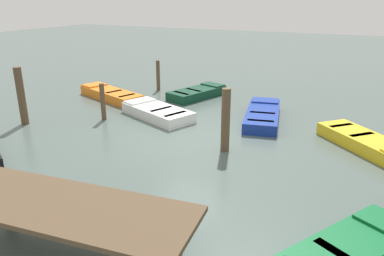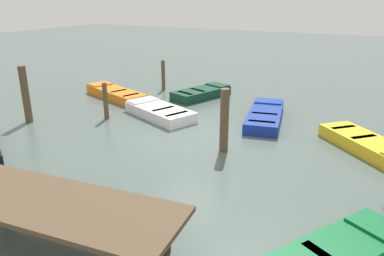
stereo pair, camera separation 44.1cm
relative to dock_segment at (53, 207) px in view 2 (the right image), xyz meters
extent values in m
plane|color=#4C5B56|center=(0.45, -6.29, -0.83)|extent=(80.00, 80.00, 0.00)
cube|color=brown|center=(0.00, 0.00, 0.07)|extent=(5.20, 2.24, 0.10)
cylinder|color=#3C2E20|center=(2.07, -0.36, -0.41)|extent=(0.20, 0.20, 0.85)
cylinder|color=#3C2E20|center=(-1.94, -0.81, -0.41)|extent=(0.20, 0.20, 0.85)
cube|color=silver|center=(2.66, -7.72, -0.63)|extent=(3.36, 2.38, 0.40)
cube|color=#334772|center=(2.66, -7.72, -0.49)|extent=(2.82, 1.94, 0.04)
cube|color=silver|center=(3.78, -8.16, -0.40)|extent=(1.07, 1.36, 0.06)
cube|color=navy|center=(2.44, -7.63, -0.45)|extent=(0.57, 1.03, 0.04)
cube|color=navy|center=(1.65, -7.32, -0.45)|extent=(0.57, 1.03, 0.04)
cube|color=gold|center=(-4.87, -7.82, -0.63)|extent=(3.26, 3.19, 0.40)
cube|color=#4C3319|center=(-4.87, -7.82, -0.49)|extent=(2.72, 2.65, 0.04)
cube|color=#42301E|center=(-4.69, -8.00, -0.45)|extent=(0.77, 0.79, 0.04)
cube|color=#42301E|center=(-4.01, -8.64, -0.45)|extent=(0.77, 0.79, 0.04)
cube|color=orange|center=(6.06, -9.19, -0.63)|extent=(3.80, 2.23, 0.40)
cube|color=black|center=(6.06, -9.19, -0.49)|extent=(3.20, 1.82, 0.04)
cube|color=orange|center=(7.40, -9.65, -0.40)|extent=(1.08, 1.19, 0.06)
cube|color=black|center=(5.81, -9.09, -0.45)|extent=(0.47, 0.87, 0.04)
cube|color=black|center=(4.86, -8.76, -0.45)|extent=(0.47, 0.87, 0.04)
cube|color=#0C3823|center=(2.60, -11.17, -0.63)|extent=(2.03, 3.13, 0.40)
cube|color=maroon|center=(2.60, -11.17, -0.49)|extent=(1.65, 2.63, 0.04)
cube|color=#0C3823|center=(2.24, -12.25, -0.40)|extent=(1.21, 0.94, 0.06)
cube|color=maroon|center=(2.67, -10.96, -0.45)|extent=(0.94, 0.48, 0.04)
cube|color=maroon|center=(2.92, -10.21, -0.45)|extent=(0.94, 0.48, 0.04)
cube|color=navy|center=(-1.16, -9.14, -0.63)|extent=(1.91, 3.71, 0.40)
cube|color=silver|center=(-1.16, -9.14, -0.49)|extent=(1.54, 3.14, 0.04)
cube|color=navy|center=(-0.87, -10.49, -0.40)|extent=(1.21, 0.99, 0.06)
cube|color=#A4A49F|center=(-1.22, -8.88, -0.45)|extent=(0.95, 0.39, 0.04)
cube|color=#A4A49F|center=(-1.42, -7.93, -0.45)|extent=(0.95, 0.39, 0.04)
cube|color=orange|center=(-4.73, -1.79, -0.49)|extent=(2.08, 2.82, 0.04)
cube|color=#0F602D|center=(-5.36, -2.90, -0.40)|extent=(1.17, 1.09, 0.06)
cube|color=#B06E1E|center=(-4.60, -1.58, -0.45)|extent=(0.80, 0.57, 0.04)
cylinder|color=brown|center=(6.71, -4.86, 0.23)|extent=(0.28, 0.28, 2.13)
cylinder|color=brown|center=(-0.94, -5.76, 0.15)|extent=(0.27, 0.27, 1.97)
cylinder|color=brown|center=(4.97, -11.62, -0.08)|extent=(0.18, 0.18, 1.50)
cylinder|color=brown|center=(4.38, -6.56, -0.13)|extent=(0.18, 0.18, 1.42)
camera|label=1|loc=(-4.75, 4.30, 3.69)|focal=35.03mm
camera|label=2|loc=(-5.14, 4.09, 3.69)|focal=35.03mm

